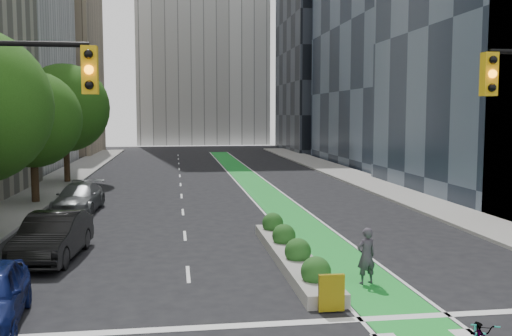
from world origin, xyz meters
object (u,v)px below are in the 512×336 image
object	(u,v)px
cyclist	(366,256)
parked_car_left_far	(79,198)
median_planter	(292,252)
parked_car_left_mid	(53,237)

from	to	relation	value
cyclist	parked_car_left_far	bearing A→B (deg)	-68.68
parked_car_left_far	median_planter	bearing A→B (deg)	-48.82
cyclist	parked_car_left_mid	bearing A→B (deg)	-38.93
parked_car_left_mid	cyclist	bearing A→B (deg)	-18.55
median_planter	parked_car_left_mid	distance (m)	8.68
cyclist	parked_car_left_mid	xyz separation A→B (m)	(-10.28, 4.50, -0.05)
median_planter	parked_car_left_mid	xyz separation A→B (m)	(-8.51, 1.61, 0.47)
cyclist	parked_car_left_far	size ratio (longest dim) A/B	0.34
parked_car_left_mid	parked_car_left_far	world-z (taller)	parked_car_left_mid
median_planter	parked_car_left_mid	size ratio (longest dim) A/B	2.00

